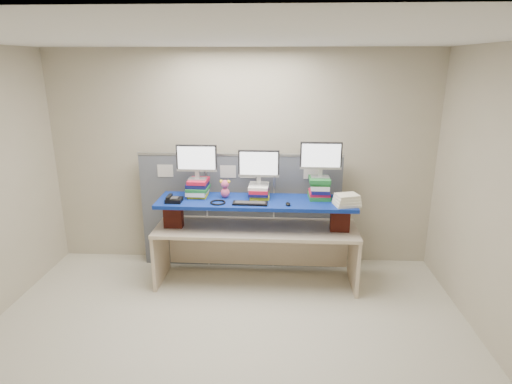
# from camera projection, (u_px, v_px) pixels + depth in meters

# --- Properties ---
(room) EXTENTS (5.00, 4.00, 2.80)m
(room) POSITION_uv_depth(u_px,v_px,m) (222.00, 210.00, 3.67)
(room) COLOR #BBB19A
(room) RESTS_ON ground
(cubicle_partition) EXTENTS (2.60, 0.06, 1.53)m
(cubicle_partition) POSITION_uv_depth(u_px,v_px,m) (240.00, 211.00, 5.56)
(cubicle_partition) COLOR #4E525C
(cubicle_partition) RESTS_ON ground
(desk) EXTENTS (2.41, 0.73, 0.73)m
(desk) POSITION_uv_depth(u_px,v_px,m) (256.00, 239.00, 5.15)
(desk) COLOR beige
(desk) RESTS_ON ground
(brick_pier_left) EXTENTS (0.22, 0.12, 0.30)m
(brick_pier_left) POSITION_uv_depth(u_px,v_px,m) (173.00, 215.00, 5.07)
(brick_pier_left) COLOR maroon
(brick_pier_left) RESTS_ON desk
(brick_pier_right) EXTENTS (0.22, 0.12, 0.30)m
(brick_pier_right) POSITION_uv_depth(u_px,v_px,m) (340.00, 219.00, 4.96)
(brick_pier_right) COLOR maroon
(brick_pier_right) RESTS_ON desk
(blue_board) EXTENTS (2.32, 0.60, 0.04)m
(blue_board) POSITION_uv_depth(u_px,v_px,m) (256.00, 202.00, 5.01)
(blue_board) COLOR navy
(blue_board) RESTS_ON brick_pier_left
(book_stack_left) EXTENTS (0.26, 0.31, 0.21)m
(book_stack_left) POSITION_uv_depth(u_px,v_px,m) (198.00, 188.00, 5.13)
(book_stack_left) COLOR yellow
(book_stack_left) RESTS_ON blue_board
(book_stack_center) EXTENTS (0.25, 0.31, 0.15)m
(book_stack_center) POSITION_uv_depth(u_px,v_px,m) (259.00, 191.00, 5.09)
(book_stack_center) COLOR yellow
(book_stack_center) RESTS_ON blue_board
(book_stack_right) EXTENTS (0.26, 0.31, 0.26)m
(book_stack_right) POSITION_uv_depth(u_px,v_px,m) (320.00, 188.00, 5.04)
(book_stack_right) COLOR #1E702E
(book_stack_right) RESTS_ON blue_board
(monitor_left) EXTENTS (0.48, 0.14, 0.42)m
(monitor_left) POSITION_uv_depth(u_px,v_px,m) (197.00, 160.00, 5.03)
(monitor_left) COLOR #AFB0B4
(monitor_left) RESTS_ON book_stack_left
(monitor_center) EXTENTS (0.48, 0.14, 0.42)m
(monitor_center) POSITION_uv_depth(u_px,v_px,m) (259.00, 165.00, 5.00)
(monitor_center) COLOR #AFB0B4
(monitor_center) RESTS_ON book_stack_center
(monitor_right) EXTENTS (0.48, 0.14, 0.42)m
(monitor_right) POSITION_uv_depth(u_px,v_px,m) (321.00, 158.00, 4.93)
(monitor_right) COLOR #AFB0B4
(monitor_right) RESTS_ON book_stack_right
(keyboard) EXTENTS (0.40, 0.14, 0.03)m
(keyboard) POSITION_uv_depth(u_px,v_px,m) (250.00, 203.00, 4.86)
(keyboard) COLOR black
(keyboard) RESTS_ON blue_board
(mouse) EXTENTS (0.08, 0.11, 0.03)m
(mouse) POSITION_uv_depth(u_px,v_px,m) (288.00, 204.00, 4.82)
(mouse) COLOR black
(mouse) RESTS_ON blue_board
(desk_phone) EXTENTS (0.19, 0.17, 0.08)m
(desk_phone) POSITION_uv_depth(u_px,v_px,m) (173.00, 199.00, 4.94)
(desk_phone) COLOR black
(desk_phone) RESTS_ON blue_board
(headset) EXTENTS (0.21, 0.21, 0.02)m
(headset) POSITION_uv_depth(u_px,v_px,m) (218.00, 202.00, 4.89)
(headset) COLOR black
(headset) RESTS_ON blue_board
(plush_toy) EXTENTS (0.13, 0.10, 0.22)m
(plush_toy) POSITION_uv_depth(u_px,v_px,m) (225.00, 189.00, 5.07)
(plush_toy) COLOR #DA537E
(plush_toy) RESTS_ON blue_board
(binder_stack) EXTENTS (0.32, 0.28, 0.13)m
(binder_stack) POSITION_uv_depth(u_px,v_px,m) (347.00, 200.00, 4.80)
(binder_stack) COLOR #F0EACD
(binder_stack) RESTS_ON blue_board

